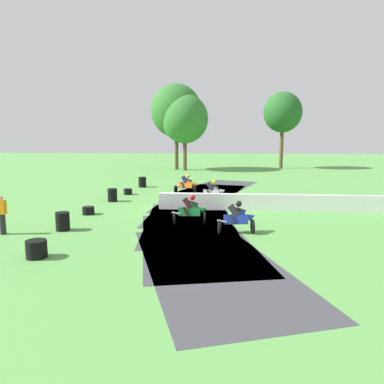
{
  "coord_description": "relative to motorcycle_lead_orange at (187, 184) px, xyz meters",
  "views": [
    {
      "loc": [
        1.44,
        -19.93,
        4.11
      ],
      "look_at": [
        0.01,
        0.43,
        0.9
      ],
      "focal_mm": 34.39,
      "sensor_mm": 36.0,
      "label": 1
    }
  ],
  "objects": [
    {
      "name": "tree_far_right",
      "position": [
        9.87,
        20.19,
        6.04
      ],
      "size": [
        4.57,
        4.57,
        9.13
      ],
      "color": "brown",
      "rests_on": "ground"
    },
    {
      "name": "motorcycle_trailing_green",
      "position": [
        0.95,
        -8.84,
        0.01
      ],
      "size": [
        1.68,
        0.77,
        1.43
      ],
      "color": "black",
      "rests_on": "ground"
    },
    {
      "name": "tire_stack_near",
      "position": [
        -3.74,
        2.88,
        -0.25
      ],
      "size": [
        0.6,
        0.6,
        0.8
      ],
      "color": "black",
      "rests_on": "ground"
    },
    {
      "name": "motorcycle_fourth_blue",
      "position": [
        3.01,
        -10.23,
        -0.01
      ],
      "size": [
        1.68,
        0.9,
        1.43
      ],
      "color": "black",
      "rests_on": "ground"
    },
    {
      "name": "tire_stack_far",
      "position": [
        -4.51,
        -7.15,
        -0.45
      ],
      "size": [
        0.61,
        0.61,
        0.4
      ],
      "color": "black",
      "rests_on": "ground"
    },
    {
      "name": "tree_far_left",
      "position": [
        -2.69,
        17.74,
        6.14
      ],
      "size": [
        5.84,
        5.84,
        9.87
      ],
      "color": "brown",
      "rests_on": "ground"
    },
    {
      "name": "tire_stack_extra_b",
      "position": [
        -3.9,
        -13.89,
        -0.35
      ],
      "size": [
        0.69,
        0.69,
        0.6
      ],
      "color": "black",
      "rests_on": "ground"
    },
    {
      "name": "tire_stack_mid_a",
      "position": [
        -4.01,
        -0.72,
        -0.45
      ],
      "size": [
        0.57,
        0.57,
        0.4
      ],
      "color": "black",
      "rests_on": "ground"
    },
    {
      "name": "tree_mid_rise",
      "position": [
        -1.61,
        16.74,
        5.19
      ],
      "size": [
        5.29,
        5.29,
        8.63
      ],
      "color": "brown",
      "rests_on": "ground"
    },
    {
      "name": "tire_stack_extra_a",
      "position": [
        -4.5,
        -10.36,
        -0.25
      ],
      "size": [
        0.59,
        0.59,
        0.8
      ],
      "color": "black",
      "rests_on": "ground"
    },
    {
      "name": "motorcycle_lead_orange",
      "position": [
        0.0,
        0.0,
        0.0
      ],
      "size": [
        1.71,
        1.02,
        1.43
      ],
      "color": "black",
      "rests_on": "ground"
    },
    {
      "name": "motorcycle_chase_white",
      "position": [
        1.87,
        -3.29,
        0.01
      ],
      "size": [
        1.68,
        0.7,
        1.42
      ],
      "color": "black",
      "rests_on": "ground"
    },
    {
      "name": "safety_barrier",
      "position": [
        6.35,
        -5.53,
        -0.2
      ],
      "size": [
        14.87,
        0.51,
        0.9
      ],
      "primitive_type": "cube",
      "rotation": [
        0.0,
        0.0,
        4.7
      ],
      "color": "white",
      "rests_on": "ground"
    },
    {
      "name": "ground_plane",
      "position": [
        0.72,
        -5.45,
        -0.65
      ],
      "size": [
        120.0,
        120.0,
        0.0
      ],
      "primitive_type": "plane",
      "color": "#569947"
    },
    {
      "name": "track_asphalt",
      "position": [
        1.34,
        -5.46,
        -0.64
      ],
      "size": [
        7.28,
        26.96,
        0.01
      ],
      "color": "#3D3D42",
      "rests_on": "ground"
    },
    {
      "name": "tire_stack_mid_b",
      "position": [
        -4.32,
        -3.4,
        -0.25
      ],
      "size": [
        0.58,
        0.58,
        0.8
      ],
      "color": "black",
      "rests_on": "ground"
    },
    {
      "name": "traffic_cone",
      "position": [
        6.86,
        -4.71,
        -0.43
      ],
      "size": [
        0.28,
        0.28,
        0.44
      ],
      "primitive_type": "cone",
      "color": "orange",
      "rests_on": "ground"
    },
    {
      "name": "track_marshal",
      "position": [
        -6.71,
        -11.15,
        0.17
      ],
      "size": [
        0.34,
        0.24,
        1.63
      ],
      "color": "#232328",
      "rests_on": "ground"
    }
  ]
}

